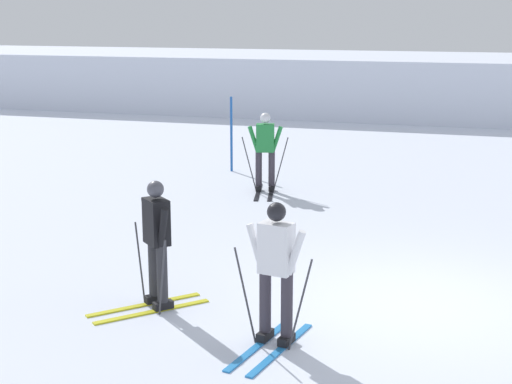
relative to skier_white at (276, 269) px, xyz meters
name	(u,v)px	position (x,y,z in m)	size (l,w,h in m)	color
ground_plane	(418,303)	(1.51, 1.78, -0.92)	(120.00, 120.00, 0.00)	silver
far_snow_ridge	(468,86)	(1.51, 22.08, 0.15)	(80.00, 7.22, 2.14)	silver
skier_white	(276,269)	(0.00, 0.00, 0.00)	(0.99, 1.64, 1.71)	#237AC6
skier_green	(265,150)	(-2.28, 7.56, 0.00)	(0.98, 1.64, 1.71)	black
skier_black	(156,241)	(-1.79, 0.67, 0.00)	(1.36, 1.42, 1.71)	gold
trail_marker_pole	(231,134)	(-3.66, 9.41, -0.01)	(0.06, 0.06, 1.82)	#1E56AD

